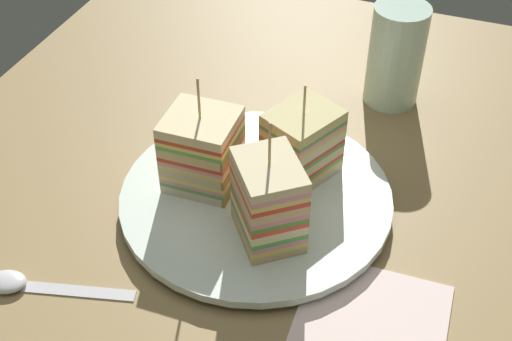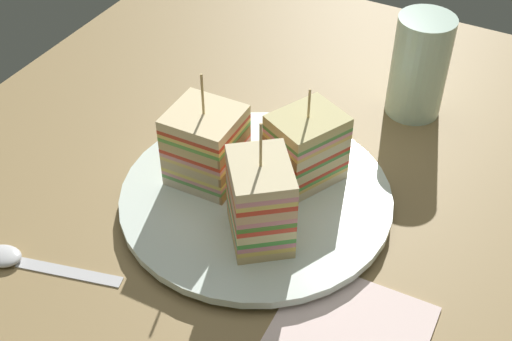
% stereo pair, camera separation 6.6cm
% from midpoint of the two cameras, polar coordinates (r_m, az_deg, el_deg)
% --- Properties ---
extents(ground_plane, '(0.91, 0.76, 0.02)m').
position_cam_midpoint_polar(ground_plane, '(0.69, -2.71, -3.52)').
color(ground_plane, '#94784B').
extents(plate, '(0.27, 0.27, 0.02)m').
position_cam_midpoint_polar(plate, '(0.68, -2.76, -2.41)').
color(plate, white).
rests_on(plate, ground_plane).
extents(sandwich_wedge_0, '(0.08, 0.08, 0.13)m').
position_cam_midpoint_polar(sandwich_wedge_0, '(0.61, -2.04, -2.66)').
color(sandwich_wedge_0, '#DAB97B').
rests_on(sandwich_wedge_0, plate).
extents(sandwich_wedge_1, '(0.08, 0.08, 0.11)m').
position_cam_midpoint_polar(sandwich_wedge_1, '(0.67, 1.04, 2.11)').
color(sandwich_wedge_1, beige).
rests_on(sandwich_wedge_1, plate).
extents(sandwich_wedge_2, '(0.06, 0.07, 0.12)m').
position_cam_midpoint_polar(sandwich_wedge_2, '(0.67, -7.19, 1.63)').
color(sandwich_wedge_2, beige).
rests_on(sandwich_wedge_2, plate).
extents(chip_pile, '(0.07, 0.06, 0.02)m').
position_cam_midpoint_polar(chip_pile, '(0.66, -2.22, -1.99)').
color(chip_pile, '#F4C782').
rests_on(chip_pile, plate).
extents(spoon, '(0.05, 0.13, 0.01)m').
position_cam_midpoint_polar(spoon, '(0.66, -21.48, -8.89)').
color(spoon, silver).
rests_on(spoon, ground_plane).
extents(napkin, '(0.14, 0.13, 0.01)m').
position_cam_midpoint_polar(napkin, '(0.59, 6.20, -12.96)').
color(napkin, silver).
rests_on(napkin, ground_plane).
extents(drinking_glass, '(0.06, 0.06, 0.12)m').
position_cam_midpoint_polar(drinking_glass, '(0.81, 9.15, 8.78)').
color(drinking_glass, silver).
rests_on(drinking_glass, ground_plane).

